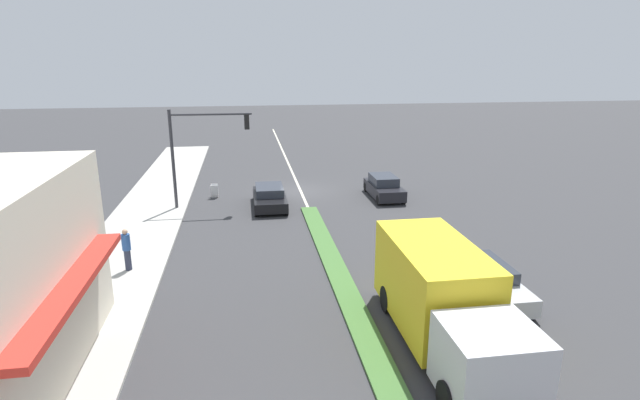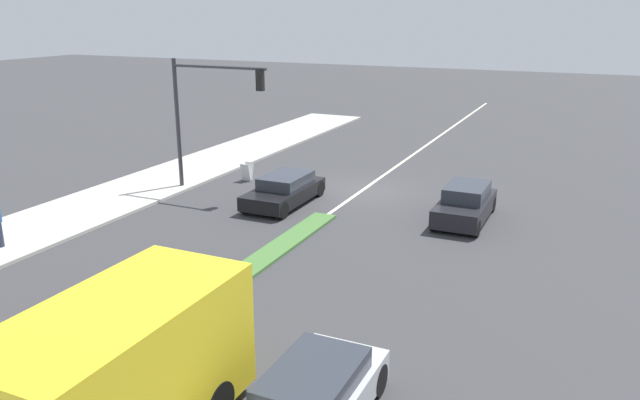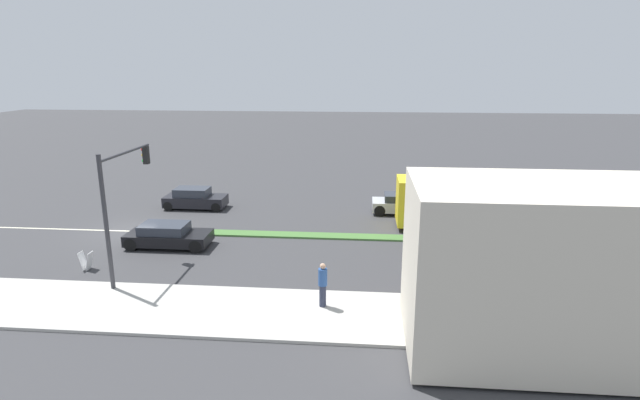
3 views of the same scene
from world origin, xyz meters
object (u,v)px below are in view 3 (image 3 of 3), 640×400
Objects in this scene: traffic_signal_main at (120,191)px; suv_black at (168,235)px; pedestrian at (323,284)px; warning_aframe_sign at (86,261)px; delivery_truck at (458,204)px; sedan_silver at (406,204)px; sedan_dark at (195,199)px.

traffic_signal_main reaches higher than suv_black.
pedestrian is 11.46m from warning_aframe_sign.
delivery_truck is at bearing 105.96° from suv_black.
pedestrian is 0.41× the size of suv_black.
delivery_truck is (-10.60, 6.85, 0.43)m from pedestrian.
traffic_signal_main is at bearing -104.51° from pedestrian.
sedan_silver is 14.58m from suv_black.
delivery_truck reaches higher than sedan_dark.
delivery_truck is 3.99m from sedan_silver.
sedan_silver is (-13.40, 4.14, -0.42)m from pedestrian.
traffic_signal_main is at bearing 75.11° from warning_aframe_sign.
warning_aframe_sign is 10.63m from sedan_dark.
sedan_silver is at bearing 90.00° from sedan_dark.
traffic_signal_main is at bearing -3.80° from suv_black.
delivery_truck is at bearing 118.02° from traffic_signal_main.
suv_black is at bearing 7.95° from sedan_dark.
traffic_signal_main is at bearing -49.30° from sedan_silver.
sedan_silver reaches higher than warning_aframe_sign.
warning_aframe_sign is 0.20× the size of suv_black.
traffic_signal_main is 17.89m from delivery_truck.
sedan_dark is (-2.80, -16.39, -0.82)m from delivery_truck.
warning_aframe_sign is 4.19m from suv_black.
sedan_silver is at bearing -135.95° from delivery_truck.
sedan_dark is (-10.52, 1.54, 0.22)m from warning_aframe_sign.
suv_black reaches higher than warning_aframe_sign.
traffic_signal_main is 0.75× the size of delivery_truck.
warning_aframe_sign is (-0.61, -2.29, -3.47)m from traffic_signal_main.
sedan_silver is 13.68m from sedan_dark.
pedestrian is 2.08× the size of warning_aframe_sign.
warning_aframe_sign is at bearing -55.36° from sedan_silver.
pedestrian is (2.28, 8.79, -2.86)m from traffic_signal_main.
traffic_signal_main is at bearing 3.83° from sedan_dark.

